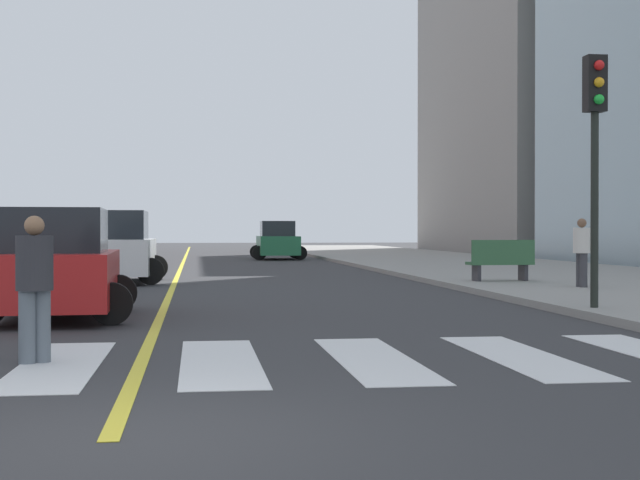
{
  "coord_description": "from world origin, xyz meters",
  "views": [
    {
      "loc": [
        0.63,
        -6.77,
        1.52
      ],
      "look_at": [
        5.4,
        28.92,
        1.16
      ],
      "focal_mm": 52.09,
      "sensor_mm": 36.0,
      "label": 1
    }
  ],
  "objects_px": {
    "park_bench": "(501,261)",
    "car_silver_second": "(24,250)",
    "car_white_fourth": "(116,249)",
    "car_gray_nearest": "(104,240)",
    "car_green_third": "(278,241)",
    "traffic_light_near_corner": "(595,130)",
    "pedestrian_crossing": "(35,282)",
    "car_red_fifth": "(57,267)",
    "pedestrian_waiting_east": "(582,249)"
  },
  "relations": [
    {
      "from": "traffic_light_near_corner",
      "to": "car_gray_nearest",
      "type": "bearing_deg",
      "value": -73.72
    },
    {
      "from": "car_green_third",
      "to": "pedestrian_crossing",
      "type": "bearing_deg",
      "value": 81.72
    },
    {
      "from": "traffic_light_near_corner",
      "to": "pedestrian_crossing",
      "type": "distance_m",
      "value": 10.35
    },
    {
      "from": "traffic_light_near_corner",
      "to": "pedestrian_crossing",
      "type": "bearing_deg",
      "value": 28.28
    },
    {
      "from": "car_white_fourth",
      "to": "pedestrian_crossing",
      "type": "height_order",
      "value": "car_white_fourth"
    },
    {
      "from": "car_gray_nearest",
      "to": "car_green_third",
      "type": "bearing_deg",
      "value": -47.81
    },
    {
      "from": "car_red_fifth",
      "to": "traffic_light_near_corner",
      "type": "bearing_deg",
      "value": -6.65
    },
    {
      "from": "car_silver_second",
      "to": "car_red_fifth",
      "type": "bearing_deg",
      "value": -77.38
    },
    {
      "from": "car_red_fifth",
      "to": "traffic_light_near_corner",
      "type": "distance_m",
      "value": 9.76
    },
    {
      "from": "car_green_third",
      "to": "park_bench",
      "type": "height_order",
      "value": "car_green_third"
    },
    {
      "from": "car_gray_nearest",
      "to": "car_white_fourth",
      "type": "xyz_separation_m",
      "value": [
        3.41,
        -31.75,
        0.03
      ]
    },
    {
      "from": "car_silver_second",
      "to": "car_red_fifth",
      "type": "distance_m",
      "value": 17.37
    },
    {
      "from": "park_bench",
      "to": "car_silver_second",
      "type": "bearing_deg",
      "value": 54.13
    },
    {
      "from": "car_gray_nearest",
      "to": "car_green_third",
      "type": "relative_size",
      "value": 1.01
    },
    {
      "from": "car_silver_second",
      "to": "traffic_light_near_corner",
      "type": "relative_size",
      "value": 0.9
    },
    {
      "from": "car_silver_second",
      "to": "car_green_third",
      "type": "distance_m",
      "value": 18.68
    },
    {
      "from": "car_red_fifth",
      "to": "pedestrian_crossing",
      "type": "relative_size",
      "value": 2.55
    },
    {
      "from": "car_silver_second",
      "to": "pedestrian_waiting_east",
      "type": "distance_m",
      "value": 19.38
    },
    {
      "from": "car_white_fourth",
      "to": "car_silver_second",
      "type": "bearing_deg",
      "value": 122.68
    },
    {
      "from": "car_gray_nearest",
      "to": "car_red_fifth",
      "type": "bearing_deg",
      "value": -87.23
    },
    {
      "from": "car_silver_second",
      "to": "car_white_fourth",
      "type": "relative_size",
      "value": 0.86
    },
    {
      "from": "car_silver_second",
      "to": "pedestrian_waiting_east",
      "type": "height_order",
      "value": "pedestrian_waiting_east"
    },
    {
      "from": "car_red_fifth",
      "to": "car_gray_nearest",
      "type": "bearing_deg",
      "value": 92.37
    },
    {
      "from": "car_gray_nearest",
      "to": "pedestrian_crossing",
      "type": "xyz_separation_m",
      "value": [
        3.93,
        -48.58,
        -0.02
      ]
    },
    {
      "from": "car_gray_nearest",
      "to": "pedestrian_crossing",
      "type": "height_order",
      "value": "car_gray_nearest"
    },
    {
      "from": "car_silver_second",
      "to": "car_red_fifth",
      "type": "xyz_separation_m",
      "value": [
        3.57,
        -17.0,
        0.05
      ]
    },
    {
      "from": "car_red_fifth",
      "to": "pedestrian_crossing",
      "type": "distance_m",
      "value": 5.55
    },
    {
      "from": "car_green_third",
      "to": "traffic_light_near_corner",
      "type": "relative_size",
      "value": 1.02
    },
    {
      "from": "park_bench",
      "to": "car_white_fourth",
      "type": "bearing_deg",
      "value": 68.98
    },
    {
      "from": "pedestrian_crossing",
      "to": "pedestrian_waiting_east",
      "type": "height_order",
      "value": "pedestrian_waiting_east"
    },
    {
      "from": "car_white_fourth",
      "to": "park_bench",
      "type": "xyz_separation_m",
      "value": [
        10.58,
        -3.38,
        -0.29
      ]
    },
    {
      "from": "car_silver_second",
      "to": "pedestrian_crossing",
      "type": "height_order",
      "value": "car_silver_second"
    },
    {
      "from": "car_green_third",
      "to": "pedestrian_crossing",
      "type": "xyz_separation_m",
      "value": [
        -6.11,
        -38.15,
        -0.02
      ]
    },
    {
      "from": "car_white_fourth",
      "to": "park_bench",
      "type": "distance_m",
      "value": 11.12
    },
    {
      "from": "car_gray_nearest",
      "to": "traffic_light_near_corner",
      "type": "relative_size",
      "value": 1.03
    },
    {
      "from": "car_white_fourth",
      "to": "car_red_fifth",
      "type": "distance_m",
      "value": 11.31
    },
    {
      "from": "car_gray_nearest",
      "to": "traffic_light_near_corner",
      "type": "distance_m",
      "value": 45.7
    },
    {
      "from": "traffic_light_near_corner",
      "to": "pedestrian_crossing",
      "type": "xyz_separation_m",
      "value": [
        -8.87,
        -4.77,
        -2.38
      ]
    },
    {
      "from": "pedestrian_waiting_east",
      "to": "pedestrian_crossing",
      "type": "bearing_deg",
      "value": -50.99
    },
    {
      "from": "car_gray_nearest",
      "to": "car_green_third",
      "type": "xyz_separation_m",
      "value": [
        10.04,
        -10.43,
        0.0
      ]
    },
    {
      "from": "car_gray_nearest",
      "to": "car_silver_second",
      "type": "distance_m",
      "value": 26.06
    },
    {
      "from": "pedestrian_crossing",
      "to": "car_silver_second",
      "type": "bearing_deg",
      "value": -108.68
    },
    {
      "from": "car_red_fifth",
      "to": "pedestrian_waiting_east",
      "type": "height_order",
      "value": "car_red_fifth"
    },
    {
      "from": "car_gray_nearest",
      "to": "car_green_third",
      "type": "distance_m",
      "value": 14.48
    },
    {
      "from": "car_red_fifth",
      "to": "car_green_third",
      "type": "bearing_deg",
      "value": 76.35
    },
    {
      "from": "pedestrian_crossing",
      "to": "pedestrian_waiting_east",
      "type": "bearing_deg",
      "value": -165.56
    },
    {
      "from": "car_gray_nearest",
      "to": "car_red_fifth",
      "type": "relative_size",
      "value": 1.07
    },
    {
      "from": "car_green_third",
      "to": "car_red_fifth",
      "type": "xyz_separation_m",
      "value": [
        -6.66,
        -32.63,
        -0.06
      ]
    },
    {
      "from": "car_red_fifth",
      "to": "car_silver_second",
      "type": "bearing_deg",
      "value": 99.75
    },
    {
      "from": "car_silver_second",
      "to": "pedestrian_waiting_east",
      "type": "bearing_deg",
      "value": -37.36
    }
  ]
}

